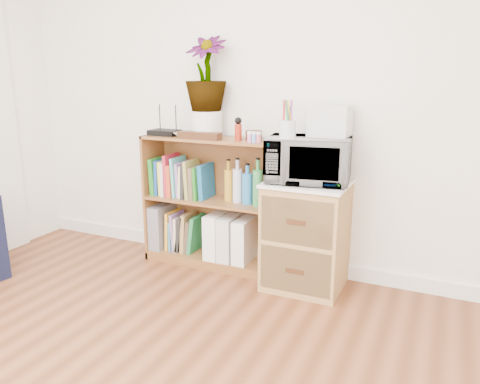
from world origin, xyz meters
The scene contains 21 objects.
skirting_board centered at (0.00, 2.24, 0.05)m, with size 4.00×0.02×0.10m, color white.
bookshelf centered at (-0.35, 2.10, 0.47)m, with size 1.00×0.30×0.95m, color brown.
wicker_unit centered at (0.40, 2.02, 0.35)m, with size 0.50×0.45×0.70m, color #9E7542.
microwave centered at (0.40, 2.02, 0.86)m, with size 0.52×0.35×0.29m, color silver.
pen_cup centered at (0.29, 1.91, 1.06)m, with size 0.10×0.10×0.11m, color silver.
small_appliance centered at (0.50, 2.11, 1.10)m, with size 0.25×0.21×0.19m, color silver.
router centered at (-0.71, 2.08, 0.97)m, with size 0.22×0.15×0.04m, color black.
white_bowl centered at (-0.55, 2.07, 0.97)m, with size 0.13×0.13×0.03m, color silver.
plant_pot centered at (-0.38, 2.12, 1.04)m, with size 0.22×0.22×0.18m, color white.
potted_plant centered at (-0.38, 2.12, 1.39)m, with size 0.29×0.29×0.51m, color #326A2A.
trinket_box centered at (-0.38, 2.00, 0.98)m, with size 0.31×0.08×0.05m, color #35190E.
kokeshi_doll centered at (-0.11, 2.06, 1.00)m, with size 0.05×0.05×0.11m, color #9C2413.
wooden_bowl centered at (-0.02, 2.11, 0.98)m, with size 0.11×0.11×0.07m, color #3A1F10.
paint_jars centered at (0.03, 2.01, 0.98)m, with size 0.10×0.04×0.05m, color #CA7091.
file_box centered at (-0.78, 2.10, 0.24)m, with size 0.10×0.27×0.34m, color slate.
magazine_holder_left centered at (-0.30, 2.09, 0.23)m, with size 0.10×0.26×0.33m, color white.
magazine_holder_mid centered at (-0.19, 2.09, 0.23)m, with size 0.10×0.26×0.32m, color silver.
magazine_holder_right centered at (-0.07, 2.09, 0.23)m, with size 0.10×0.25×0.32m, color white.
cookbooks centered at (-0.60, 2.10, 0.63)m, with size 0.44×0.20×0.31m.
liquor_bottles centered at (-0.01, 2.10, 0.65)m, with size 0.46×0.07×0.32m.
lower_books centered at (-0.58, 2.10, 0.21)m, with size 0.26×0.19×0.30m.
Camera 1 is at (1.22, -0.81, 1.39)m, focal length 35.00 mm.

